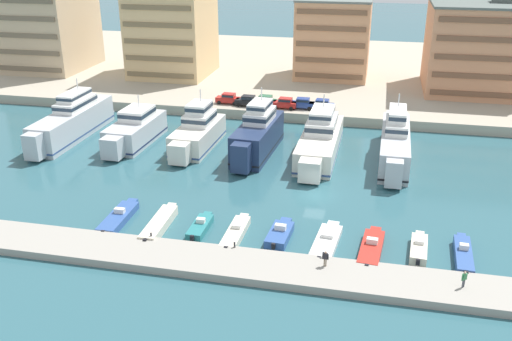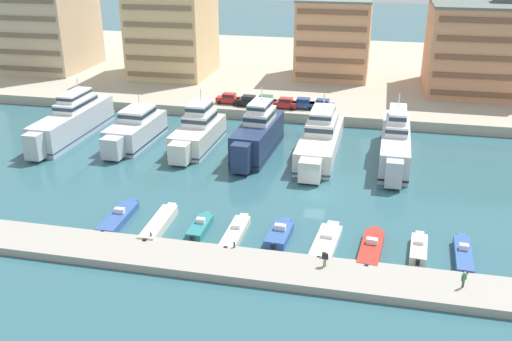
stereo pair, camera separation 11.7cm
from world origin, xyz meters
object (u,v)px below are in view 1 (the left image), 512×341
object	(u,v)px
yacht_silver_left	(135,130)
motorboat_blue_far_right	(463,255)
car_blue_center	(302,103)
motorboat_cream_left	(159,224)
car_green_mid_left	(265,100)
motorboat_blue_center	(280,234)
motorboat_cream_center_left	(236,233)
car_blue_center_right	(322,104)
yacht_silver_center_right	(395,142)
yacht_silver_far_left	(72,121)
car_red_center_left	(285,103)
yacht_ivory_center	(320,139)
motorboat_red_mid_right	(371,248)
motorboat_cream_right	(419,248)
motorboat_teal_mid_left	(200,226)
pedestrian_mid_deck	(325,257)
yacht_ivory_mid_left	(197,132)
motorboat_blue_far_left	(119,217)
yacht_navy_center_left	(257,135)
motorboat_white_center_right	(327,242)
car_red_far_left	(228,98)
car_black_left	(248,100)
pedestrian_near_edge	(464,278)

from	to	relation	value
yacht_silver_left	motorboat_blue_far_right	bearing A→B (deg)	-28.32
car_blue_center	motorboat_cream_left	bearing A→B (deg)	-102.75
car_green_mid_left	motorboat_blue_center	bearing A→B (deg)	-76.39
motorboat_blue_far_right	yacht_silver_left	bearing A→B (deg)	151.68
motorboat_cream_center_left	car_blue_center_right	world-z (taller)	car_blue_center_right
yacht_silver_center_right	car_blue_center	distance (m)	21.80
yacht_silver_far_left	yacht_silver_left	xyz separation A→B (m)	(10.27, -0.49, -0.52)
motorboat_cream_center_left	car_red_center_left	world-z (taller)	car_red_center_left
yacht_ivory_center	motorboat_red_mid_right	xyz separation A→B (m)	(7.95, -25.40, -1.80)
yacht_ivory_center	motorboat_cream_right	xyz separation A→B (m)	(12.49, -24.42, -1.79)
yacht_silver_far_left	motorboat_teal_mid_left	xyz separation A→B (m)	(27.65, -23.84, -2.15)
yacht_silver_far_left	yacht_ivory_center	distance (m)	37.44
motorboat_cream_left	motorboat_blue_far_right	size ratio (longest dim) A/B	1.13
car_blue_center_right	pedestrian_mid_deck	bearing A→B (deg)	-83.29
yacht_ivory_mid_left	motorboat_blue_far_left	distance (m)	23.81
car_red_center_left	yacht_ivory_mid_left	bearing A→B (deg)	-121.28
pedestrian_mid_deck	yacht_silver_far_left	bearing A→B (deg)	144.65
yacht_navy_center_left	yacht_silver_center_right	distance (m)	18.92
yacht_silver_far_left	motorboat_blue_far_left	world-z (taller)	yacht_silver_far_left
yacht_silver_far_left	motorboat_cream_right	size ratio (longest dim) A/B	3.58
motorboat_blue_far_right	motorboat_teal_mid_left	bearing A→B (deg)	179.52
yacht_navy_center_left	yacht_silver_center_right	xyz separation A→B (m)	(18.83, 1.87, -0.24)
yacht_ivory_mid_left	motorboat_white_center_right	distance (m)	32.13
yacht_ivory_center	yacht_navy_center_left	bearing A→B (deg)	-169.93
yacht_ivory_mid_left	motorboat_blue_far_right	size ratio (longest dim) A/B	2.07
yacht_ivory_mid_left	car_blue_center	distance (m)	21.31
motorboat_teal_mid_left	car_blue_center	bearing A→B (deg)	83.02
yacht_silver_far_left	motorboat_teal_mid_left	distance (m)	36.58
yacht_navy_center_left	motorboat_blue_far_left	world-z (taller)	yacht_navy_center_left
motorboat_teal_mid_left	yacht_silver_left	bearing A→B (deg)	126.66
motorboat_teal_mid_left	motorboat_blue_center	xyz separation A→B (m)	(8.48, 0.16, 0.05)
motorboat_red_mid_right	car_blue_center_right	world-z (taller)	car_blue_center_right
yacht_silver_far_left	car_green_mid_left	distance (m)	31.40
car_red_far_left	car_blue_center_right	bearing A→B (deg)	-1.17
yacht_ivory_mid_left	car_black_left	distance (m)	16.95
yacht_ivory_center	car_red_far_left	bearing A→B (deg)	136.97
motorboat_teal_mid_left	car_blue_center_right	xyz separation A→B (m)	(8.22, 40.76, 2.19)
motorboat_blue_far_right	car_blue_center_right	world-z (taller)	car_blue_center_right
motorboat_red_mid_right	car_black_left	xyz separation A→B (m)	(-21.97, 41.16, 2.17)
yacht_silver_far_left	car_blue_center	xyz separation A→B (m)	(32.65, 16.96, 0.04)
yacht_silver_far_left	car_blue_center_right	world-z (taller)	yacht_silver_far_left
yacht_silver_left	yacht_ivory_center	size ratio (longest dim) A/B	0.74
yacht_navy_center_left	car_black_left	world-z (taller)	yacht_navy_center_left
yacht_silver_left	motorboat_blue_center	xyz separation A→B (m)	(25.86, -23.20, -1.58)
car_blue_center	motorboat_teal_mid_left	bearing A→B (deg)	-96.98
pedestrian_near_edge	car_blue_center	bearing A→B (deg)	113.68
yacht_silver_far_left	motorboat_cream_center_left	xyz separation A→B (m)	(31.62, -24.36, -2.15)
car_green_mid_left	motorboat_cream_left	bearing A→B (deg)	-94.02
car_red_far_left	motorboat_red_mid_right	bearing A→B (deg)	-58.58
car_blue_center	pedestrian_near_edge	xyz separation A→B (m)	(20.64, -47.07, -0.89)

